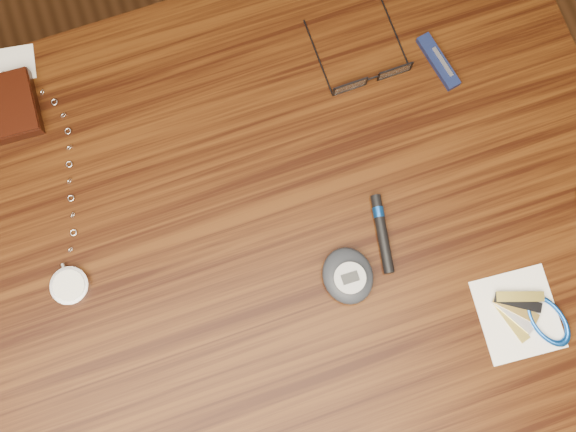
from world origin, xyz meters
name	(u,v)px	position (x,y,z in m)	size (l,w,h in m)	color
ground	(258,306)	(0.00, 0.00, 0.00)	(3.80, 3.80, 0.00)	#472814
desk	(238,270)	(0.00, 0.00, 0.65)	(1.00, 0.70, 0.75)	#331908
eyeglasses	(371,75)	(0.24, 0.16, 0.76)	(0.11, 0.11, 0.02)	black
pocket_watch	(69,276)	(-0.19, 0.04, 0.76)	(0.08, 0.33, 0.01)	silver
pedometer	(348,276)	(0.12, -0.06, 0.76)	(0.06, 0.07, 0.03)	#21242C
notepad_keys	(533,316)	(0.31, -0.18, 0.75)	(0.11, 0.11, 0.01)	white
pocket_knife	(438,62)	(0.32, 0.16, 0.75)	(0.03, 0.08, 0.01)	#101B36
black_blue_pen	(382,231)	(0.18, -0.03, 0.76)	(0.03, 0.10, 0.01)	black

